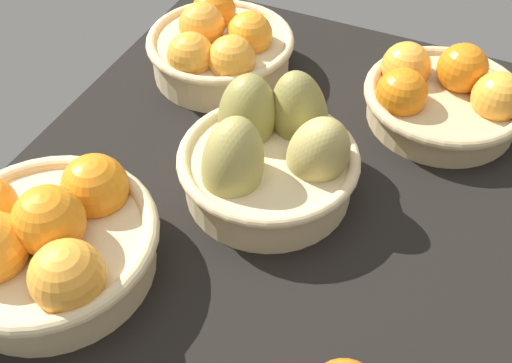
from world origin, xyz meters
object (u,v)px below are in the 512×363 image
at_px(basket_far_right, 220,47).
at_px(basket_far_left, 45,241).
at_px(basket_center_pears, 272,154).
at_px(basket_near_right, 443,96).

relative_size(basket_far_right, basket_far_left, 0.90).
bearing_deg(basket_center_pears, basket_far_right, 41.66).
xyz_separation_m(basket_far_right, basket_far_left, (-0.42, 0.01, 0.00)).
relative_size(basket_far_right, basket_near_right, 0.99).
bearing_deg(basket_far_right, basket_far_left, 179.26).
xyz_separation_m(basket_far_right, basket_near_right, (0.03, -0.34, -0.01)).
xyz_separation_m(basket_far_right, basket_center_pears, (-0.19, -0.17, 0.00)).
bearing_deg(basket_center_pears, basket_far_left, 142.91).
distance_m(basket_far_right, basket_near_right, 0.34).
bearing_deg(basket_center_pears, basket_near_right, -36.94).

